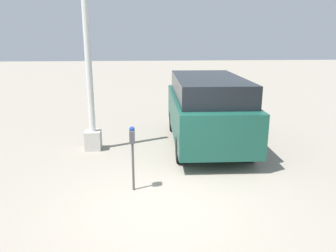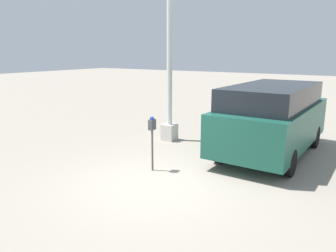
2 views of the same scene
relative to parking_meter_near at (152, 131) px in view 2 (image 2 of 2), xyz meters
The scene contains 4 objects.
ground_plane 1.36m from the parking_meter_near, 137.06° to the right, with size 80.00×80.00×0.00m, color gray.
parking_meter_near is the anchor object (origin of this frame).
lamp_post 3.05m from the parking_meter_near, 24.24° to the left, with size 0.44×0.44×5.06m.
parked_van 3.64m from the parking_meter_near, 35.60° to the right, with size 4.89×2.16×2.04m.
Camera 2 is at (-5.75, -3.99, 2.94)m, focal length 35.00 mm.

